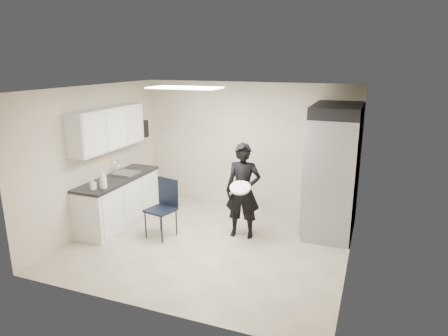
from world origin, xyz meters
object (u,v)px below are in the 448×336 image
at_px(lower_counter, 119,201).
at_px(man_tuxedo, 243,191).
at_px(commercial_fridge, 333,175).
at_px(folding_chair, 160,210).

distance_m(lower_counter, man_tuxedo, 2.43).
distance_m(commercial_fridge, folding_chair, 3.09).
bearing_deg(commercial_fridge, lower_counter, -164.12).
xyz_separation_m(commercial_fridge, man_tuxedo, (-1.41, -0.78, -0.21)).
height_order(lower_counter, folding_chair, folding_chair).
xyz_separation_m(commercial_fridge, folding_chair, (-2.73, -1.34, -0.55)).
relative_size(lower_counter, folding_chair, 1.90).
bearing_deg(folding_chair, man_tuxedo, 35.78).
bearing_deg(folding_chair, lower_counter, 178.79).
distance_m(folding_chair, man_tuxedo, 1.47).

